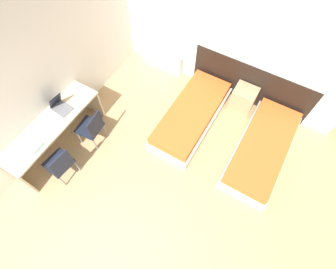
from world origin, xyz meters
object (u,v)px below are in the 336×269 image
laptop (60,106)px  bed_near_window (191,115)px  nightstand (243,99)px  chair_near_notebook (60,163)px  bed_near_door (262,149)px  chair_near_laptop (91,127)px

laptop → bed_near_window: bearing=42.1°
nightstand → chair_near_notebook: size_ratio=0.66×
chair_near_notebook → bed_near_door: bearing=43.0°
laptop → chair_near_notebook: bearing=-49.7°
bed_near_window → bed_near_door: 1.47m
bed_near_window → chair_near_notebook: (-1.36, -2.14, 0.28)m
laptop → bed_near_door: bearing=28.2°
chair_near_notebook → laptop: bearing=130.5°
chair_near_laptop → laptop: 0.63m
bed_near_door → laptop: 3.68m
chair_near_laptop → bed_near_door: bearing=19.5°
chair_near_notebook → nightstand: bearing=60.6°
nightstand → chair_near_laptop: bearing=-134.3°
bed_near_door → chair_near_laptop: chair_near_laptop is taller
bed_near_door → chair_near_notebook: chair_near_notebook is taller
chair_near_notebook → chair_near_laptop: bearing=95.8°
bed_near_door → bed_near_window: bearing=180.0°
bed_near_window → nightstand: bearing=48.3°
nightstand → chair_near_laptop: chair_near_laptop is taller
bed_near_window → chair_near_notebook: bearing=-122.3°
chair_near_laptop → laptop: laptop is taller
nightstand → chair_near_notebook: 3.63m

